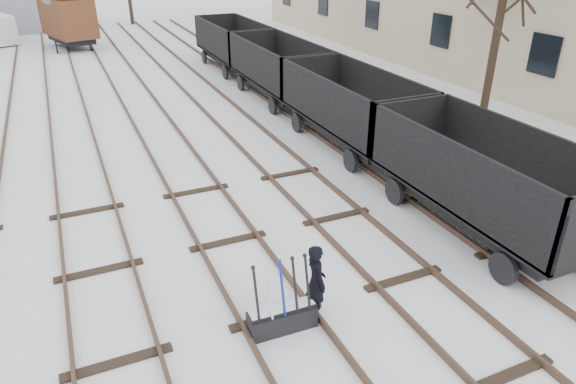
# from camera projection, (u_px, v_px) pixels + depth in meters

# --- Properties ---
(ground) EXTENTS (120.00, 120.00, 0.00)m
(ground) POSITION_uv_depth(u_px,v_px,m) (276.00, 317.00, 10.05)
(ground) COLOR white
(ground) RESTS_ON ground
(tracks) EXTENTS (13.90, 52.00, 0.16)m
(tracks) POSITION_uv_depth(u_px,v_px,m) (148.00, 115.00, 21.18)
(tracks) COLOR black
(tracks) RESTS_ON ground
(ground_frame) EXTENTS (1.31, 0.45, 1.49)m
(ground_frame) POSITION_uv_depth(u_px,v_px,m) (282.00, 317.00, 9.63)
(ground_frame) COLOR black
(ground_frame) RESTS_ON ground
(worker) EXTENTS (0.41, 0.60, 1.60)m
(worker) POSITION_uv_depth(u_px,v_px,m) (316.00, 282.00, 9.75)
(worker) COLOR black
(worker) RESTS_ON ground
(freight_wagon_a) EXTENTS (2.51, 6.27, 2.56)m
(freight_wagon_a) POSITION_uv_depth(u_px,v_px,m) (482.00, 194.00, 12.67)
(freight_wagon_a) COLOR black
(freight_wagon_a) RESTS_ON ground
(freight_wagon_b) EXTENTS (2.51, 6.27, 2.56)m
(freight_wagon_b) POSITION_uv_depth(u_px,v_px,m) (351.00, 118.00, 17.90)
(freight_wagon_b) COLOR black
(freight_wagon_b) RESTS_ON ground
(freight_wagon_c) EXTENTS (2.51, 6.27, 2.56)m
(freight_wagon_c) POSITION_uv_depth(u_px,v_px,m) (279.00, 77.00, 23.12)
(freight_wagon_c) COLOR black
(freight_wagon_c) RESTS_ON ground
(freight_wagon_d) EXTENTS (2.51, 6.27, 2.56)m
(freight_wagon_d) POSITION_uv_depth(u_px,v_px,m) (233.00, 51.00, 28.35)
(freight_wagon_d) COLOR black
(freight_wagon_d) RESTS_ON ground
(box_van_wagon) EXTENTS (3.59, 5.07, 3.49)m
(box_van_wagon) POSITION_uv_depth(u_px,v_px,m) (67.00, 16.00, 33.25)
(box_van_wagon) COLOR black
(box_van_wagon) RESTS_ON ground
(tree_near) EXTENTS (0.30, 0.30, 6.03)m
(tree_near) POSITION_uv_depth(u_px,v_px,m) (494.00, 48.00, 18.79)
(tree_near) COLOR black
(tree_near) RESTS_ON ground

